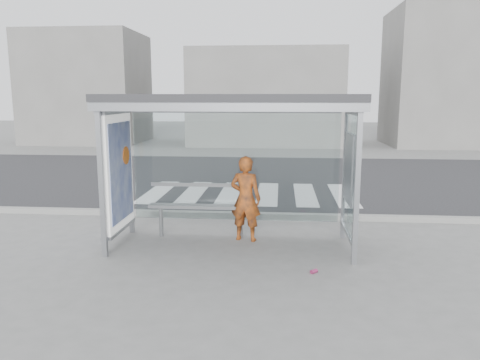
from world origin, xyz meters
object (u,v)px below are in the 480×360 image
(bus_shelter, at_px, (210,132))
(soda_can, at_px, (314,271))
(person, at_px, (246,199))
(bench, at_px, (201,206))

(bus_shelter, bearing_deg, soda_can, -35.01)
(person, xyz_separation_m, bench, (-0.84, 0.13, -0.19))
(person, height_order, soda_can, person)
(person, xyz_separation_m, soda_can, (1.13, -1.54, -0.74))
(bench, bearing_deg, soda_can, -40.07)
(person, bearing_deg, bench, 4.64)
(bus_shelter, distance_m, soda_can, 2.87)
(bus_shelter, xyz_separation_m, person, (0.59, 0.33, -1.21))
(soda_can, bearing_deg, bus_shelter, 144.99)
(bus_shelter, height_order, person, bus_shelter)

